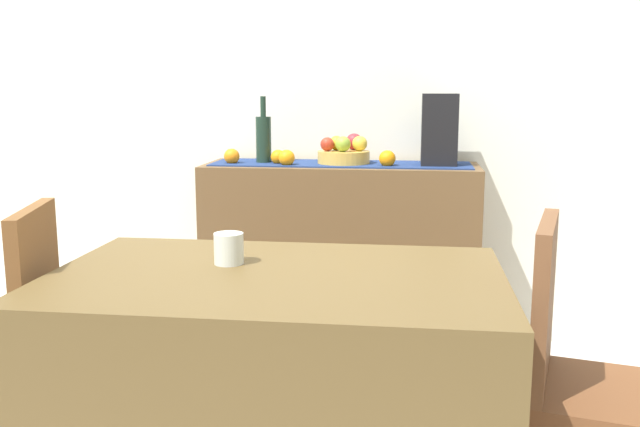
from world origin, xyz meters
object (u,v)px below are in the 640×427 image
object	(u,v)px
wine_bottle	(264,138)
dining_table	(276,398)
coffee_maker	(439,130)
coffee_cup	(229,248)
fruit_bowl	(344,157)
sideboard_console	(340,258)

from	to	relation	value
wine_bottle	dining_table	distance (m)	1.55
coffee_maker	coffee_cup	bearing A→B (deg)	-116.75
fruit_bowl	coffee_maker	bearing A→B (deg)	0.00
coffee_cup	dining_table	bearing A→B (deg)	-30.57
wine_bottle	dining_table	world-z (taller)	wine_bottle
coffee_maker	dining_table	distance (m)	1.61
fruit_bowl	coffee_cup	distance (m)	1.31
sideboard_console	coffee_maker	distance (m)	0.76
wine_bottle	coffee_maker	xyz separation A→B (m)	(0.81, 0.00, 0.05)
dining_table	coffee_cup	xyz separation A→B (m)	(-0.15, 0.09, 0.42)
fruit_bowl	dining_table	bearing A→B (deg)	-92.43
sideboard_console	dining_table	bearing A→B (deg)	-91.92
fruit_bowl	coffee_maker	distance (m)	0.45
fruit_bowl	wine_bottle	distance (m)	0.39
sideboard_console	wine_bottle	distance (m)	0.67
coffee_maker	dining_table	size ratio (longest dim) A/B	0.26
dining_table	fruit_bowl	bearing A→B (deg)	87.57
fruit_bowl	wine_bottle	bearing A→B (deg)	180.00
coffee_maker	dining_table	bearing A→B (deg)	-109.76
sideboard_console	coffee_cup	bearing A→B (deg)	-98.83
dining_table	coffee_cup	distance (m)	0.45
wine_bottle	coffee_cup	xyz separation A→B (m)	(0.17, -1.28, -0.23)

